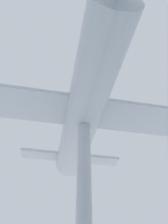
% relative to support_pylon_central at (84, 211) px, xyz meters
% --- Properties ---
extents(support_pylon_central, '(0.60, 0.60, 7.72)m').
position_rel_support_pylon_central_xyz_m(support_pylon_central, '(0.00, 0.00, 0.00)').
color(support_pylon_central, '#B7B7BC').
rests_on(support_pylon_central, ground_plane).
extents(suspended_airplane, '(20.72, 12.81, 3.17)m').
position_rel_support_pylon_central_xyz_m(suspended_airplane, '(0.01, 0.20, 4.80)').
color(suspended_airplane, '#B2B7BC').
rests_on(suspended_airplane, support_pylon_central).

